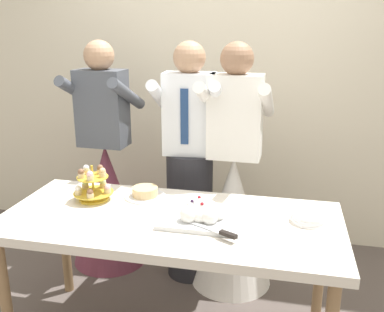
{
  "coord_description": "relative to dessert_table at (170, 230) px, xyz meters",
  "views": [
    {
      "loc": [
        0.57,
        -2.02,
        1.75
      ],
      "look_at": [
        0.09,
        0.15,
        1.07
      ],
      "focal_mm": 40.27,
      "sensor_mm": 36.0,
      "label": 1
    }
  ],
  "objects": [
    {
      "name": "rear_wall",
      "position": [
        0.0,
        1.47,
        0.75
      ],
      "size": [
        5.2,
        0.1,
        2.9
      ],
      "primitive_type": "cube",
      "color": "beige",
      "rests_on": "ground_plane"
    },
    {
      "name": "dessert_table",
      "position": [
        0.0,
        0.0,
        0.0
      ],
      "size": [
        1.8,
        0.8,
        0.78
      ],
      "color": "silver",
      "rests_on": "ground_plane"
    },
    {
      "name": "cupcake_stand",
      "position": [
        -0.5,
        0.13,
        0.16
      ],
      "size": [
        0.23,
        0.23,
        0.21
      ],
      "color": "gold",
      "rests_on": "dessert_table"
    },
    {
      "name": "main_cake_tray",
      "position": [
        0.18,
        -0.02,
        0.12
      ],
      "size": [
        0.42,
        0.37,
        0.13
      ],
      "color": "silver",
      "rests_on": "dessert_table"
    },
    {
      "name": "plate_stack",
      "position": [
        0.71,
        0.1,
        0.1
      ],
      "size": [
        0.18,
        0.18,
        0.04
      ],
      "color": "white",
      "rests_on": "dessert_table"
    },
    {
      "name": "round_cake",
      "position": [
        -0.22,
        0.24,
        0.1
      ],
      "size": [
        0.24,
        0.24,
        0.06
      ],
      "color": "white",
      "rests_on": "dessert_table"
    },
    {
      "name": "person_groom",
      "position": [
        -0.06,
        0.72,
        0.05
      ],
      "size": [
        0.5,
        0.52,
        1.66
      ],
      "color": "#232328",
      "rests_on": "ground_plane"
    },
    {
      "name": "person_bride",
      "position": [
        0.25,
        0.68,
        -0.12
      ],
      "size": [
        0.56,
        0.56,
        1.66
      ],
      "color": "white",
      "rests_on": "ground_plane"
    },
    {
      "name": "person_guest",
      "position": [
        -0.7,
        0.77,
        -0.12
      ],
      "size": [
        0.56,
        0.56,
        1.66
      ],
      "color": "brown",
      "rests_on": "ground_plane"
    }
  ]
}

